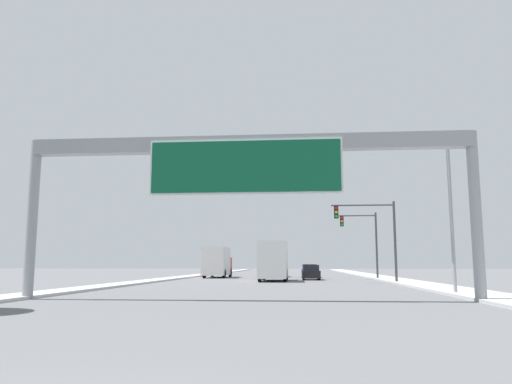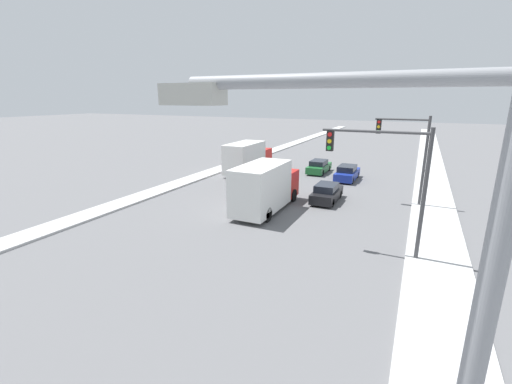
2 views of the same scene
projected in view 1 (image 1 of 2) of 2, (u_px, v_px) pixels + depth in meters
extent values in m
cube|color=#B7B7B7|center=(371.00, 276.00, 62.18)|extent=(3.00, 120.00, 0.15)
cube|color=#B7B7B7|center=(197.00, 275.00, 64.06)|extent=(2.00, 120.00, 0.15)
cylinder|color=gray|center=(32.00, 218.00, 23.08)|extent=(0.48, 0.48, 7.35)
cylinder|color=gray|center=(476.00, 215.00, 21.38)|extent=(0.48, 0.48, 7.35)
cube|color=gray|center=(246.00, 144.00, 22.70)|extent=(19.90, 0.60, 0.70)
cube|color=white|center=(245.00, 167.00, 22.25)|extent=(8.66, 0.08, 2.51)
cube|color=#0C5133|center=(245.00, 166.00, 22.20)|extent=(8.46, 0.16, 2.31)
cube|color=navy|center=(309.00, 273.00, 57.50)|extent=(1.80, 4.64, 0.76)
cube|color=#1E232D|center=(309.00, 267.00, 57.37)|extent=(1.58, 2.41, 0.57)
cylinder|color=black|center=(302.00, 274.00, 58.95)|extent=(0.22, 0.64, 0.64)
cylinder|color=black|center=(316.00, 274.00, 58.82)|extent=(0.22, 0.64, 0.64)
cylinder|color=black|center=(303.00, 275.00, 56.12)|extent=(0.22, 0.64, 0.64)
cylinder|color=black|center=(317.00, 275.00, 55.98)|extent=(0.22, 0.64, 0.64)
cube|color=black|center=(311.00, 274.00, 49.39)|extent=(1.74, 4.26, 0.73)
cube|color=#1E232D|center=(311.00, 268.00, 49.28)|extent=(1.53, 2.22, 0.56)
cylinder|color=black|center=(303.00, 276.00, 50.73)|extent=(0.22, 0.64, 0.64)
cylinder|color=black|center=(318.00, 276.00, 50.60)|extent=(0.22, 0.64, 0.64)
cylinder|color=black|center=(303.00, 277.00, 48.12)|extent=(0.22, 0.64, 0.64)
cylinder|color=black|center=(319.00, 277.00, 47.99)|extent=(0.22, 0.64, 0.64)
cube|color=#1E662D|center=(280.00, 272.00, 59.88)|extent=(1.74, 4.50, 0.71)
cube|color=#1E232D|center=(280.00, 267.00, 59.75)|extent=(1.53, 2.34, 0.54)
cylinder|color=black|center=(274.00, 274.00, 61.29)|extent=(0.22, 0.64, 0.64)
cylinder|color=black|center=(286.00, 274.00, 61.16)|extent=(0.22, 0.64, 0.64)
cylinder|color=black|center=(273.00, 274.00, 58.54)|extent=(0.22, 0.64, 0.64)
cylinder|color=black|center=(286.00, 274.00, 58.41)|extent=(0.22, 0.64, 0.64)
cube|color=red|center=(221.00, 266.00, 60.01)|extent=(2.27, 2.14, 2.02)
cube|color=silver|center=(216.00, 261.00, 56.32)|extent=(2.47, 5.50, 3.11)
cylinder|color=black|center=(212.00, 273.00, 59.88)|extent=(0.28, 1.00, 1.00)
cylinder|color=black|center=(230.00, 273.00, 59.69)|extent=(0.28, 1.00, 1.00)
cylinder|color=black|center=(204.00, 274.00, 54.86)|extent=(0.28, 1.00, 1.00)
cylinder|color=black|center=(224.00, 274.00, 54.67)|extent=(0.28, 1.00, 1.00)
cube|color=red|center=(275.00, 266.00, 48.70)|extent=(2.28, 2.17, 2.11)
cube|color=silver|center=(273.00, 260.00, 44.96)|extent=(2.48, 5.58, 3.25)
cylinder|color=black|center=(264.00, 275.00, 48.57)|extent=(0.28, 1.00, 1.00)
cylinder|color=black|center=(286.00, 275.00, 48.38)|extent=(0.28, 1.00, 1.00)
cylinder|color=black|center=(260.00, 276.00, 43.48)|extent=(0.28, 1.00, 1.00)
cylinder|color=black|center=(285.00, 276.00, 43.29)|extent=(0.28, 1.00, 1.00)
cylinder|color=#3D3D3F|center=(395.00, 242.00, 41.04)|extent=(0.20, 0.20, 6.73)
cylinder|color=#3D3D3F|center=(362.00, 205.00, 41.69)|extent=(5.17, 0.14, 0.14)
cube|color=black|center=(336.00, 212.00, 41.79)|extent=(0.35, 0.28, 1.05)
cylinder|color=red|center=(336.00, 208.00, 41.69)|extent=(0.22, 0.04, 0.22)
cylinder|color=yellow|center=(336.00, 212.00, 41.64)|extent=(0.22, 0.04, 0.22)
cylinder|color=green|center=(336.00, 216.00, 41.59)|extent=(0.22, 0.04, 0.22)
cylinder|color=#3D3D3F|center=(377.00, 246.00, 50.90)|extent=(0.20, 0.20, 6.80)
cylinder|color=#3D3D3F|center=(357.00, 216.00, 51.50)|extent=(3.76, 0.14, 0.14)
cube|color=black|center=(342.00, 221.00, 51.55)|extent=(0.35, 0.28, 1.05)
cylinder|color=red|center=(342.00, 218.00, 51.45)|extent=(0.22, 0.04, 0.22)
cylinder|color=yellow|center=(342.00, 221.00, 51.40)|extent=(0.22, 0.04, 0.22)
cylinder|color=green|center=(342.00, 225.00, 51.35)|extent=(0.22, 0.04, 0.22)
cylinder|color=gray|center=(451.00, 214.00, 26.16)|extent=(0.18, 0.18, 8.34)
cylinder|color=gray|center=(422.00, 140.00, 26.84)|extent=(2.58, 0.12, 0.12)
cube|color=#B2B2A8|center=(398.00, 142.00, 26.94)|extent=(0.60, 0.28, 0.20)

